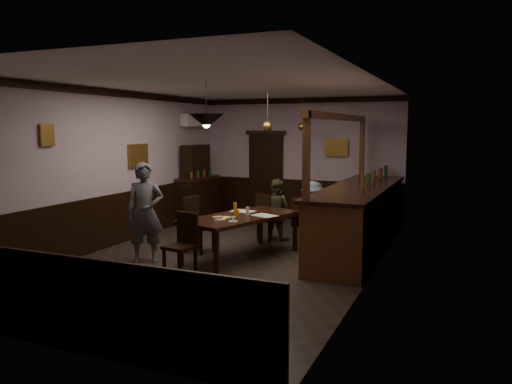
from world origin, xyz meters
The scene contains 31 objects.
room centered at (0.00, 0.00, 1.50)m, with size 5.01×8.01×3.01m.
dining_table centered at (0.19, 0.08, 0.69)m, with size 1.62×2.40×0.75m.
chair_far_left centered at (0.14, 1.43, 0.52)m, with size 0.56×0.56×0.96m.
chair_far_right centered at (1.01, 1.15, 0.53)m, with size 0.51×0.51×0.97m.
chair_near centered at (-0.22, -1.18, 0.53)m, with size 0.49×0.49×0.96m.
chair_side centered at (-0.76, 0.16, 0.56)m, with size 0.51×0.51×1.02m.
person_standing centered at (-1.19, -0.79, 0.85)m, with size 0.62×0.41×1.70m, color #4D4E58.
person_seated_left centered at (0.24, 1.69, 0.62)m, with size 0.60×0.47×1.24m, color #474A2C.
person_seated_right centered at (1.09, 1.41, 0.63)m, with size 0.81×0.47×1.26m, color slate.
newspaper_left centered at (0.04, 0.49, 0.75)m, with size 0.42×0.30×0.01m, color silver.
newspaper_right centered at (0.58, 0.22, 0.75)m, with size 0.42×0.30×0.01m, color silver.
napkin centered at (0.03, -0.18, 0.75)m, with size 0.15×0.15×0.00m, color #FFD45D.
saucer centered at (0.32, -0.51, 0.76)m, with size 0.15×0.15×0.01m, color white.
coffee_cup centered at (0.32, -0.49, 0.80)m, with size 0.08×0.08×0.07m, color white.
pastry_plate centered at (0.02, -0.42, 0.76)m, with size 0.22×0.22×0.01m, color white.
pastry_ring_a centered at (-0.03, -0.44, 0.79)m, with size 0.13×0.13×0.04m, color #C68C47.
pastry_ring_b centered at (0.01, -0.40, 0.79)m, with size 0.13×0.13×0.04m, color #C68C47.
soda_can centered at (0.18, -0.05, 0.81)m, with size 0.07×0.07×0.12m, color #FF9D15.
beer_glass centered at (0.01, 0.22, 0.85)m, with size 0.06×0.06×0.20m, color #BF721E.
water_glass centered at (0.29, 0.14, 0.82)m, with size 0.06×0.06×0.15m, color silver.
pepper_mill centered at (-0.39, -0.49, 0.82)m, with size 0.04×0.04×0.14m, color black.
sideboard centered at (-2.21, 2.78, 0.75)m, with size 0.50×1.41×1.86m.
bar_counter centered at (1.99, 1.43, 0.64)m, with size 1.05×4.51×2.52m.
door_back centered at (-0.90, 3.95, 1.05)m, with size 0.90×0.06×2.10m, color black.
ac_unit centered at (-2.38, 2.90, 2.45)m, with size 0.20×0.85×0.30m.
picture_left_small centered at (-2.46, -1.60, 2.15)m, with size 0.04×0.28×0.36m.
picture_left_large centered at (-2.46, 0.80, 1.70)m, with size 0.04×0.62×0.48m.
picture_back centered at (0.90, 3.96, 1.80)m, with size 0.55×0.04×0.42m.
pendant_iron centered at (-0.05, -0.69, 2.37)m, with size 0.56×0.56×0.74m.
pendant_brass_mid centered at (0.10, 1.55, 2.30)m, with size 0.20×0.20×0.81m.
pendant_brass_far centered at (0.30, 3.17, 2.30)m, with size 0.20×0.20×0.81m.
Camera 1 is at (3.78, -7.70, 2.26)m, focal length 35.00 mm.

